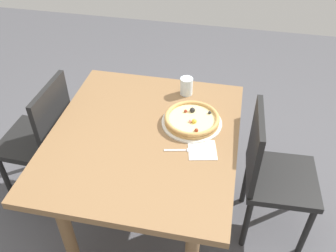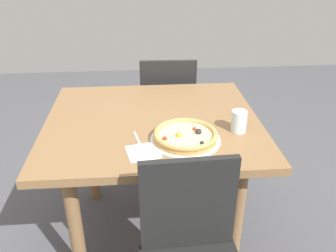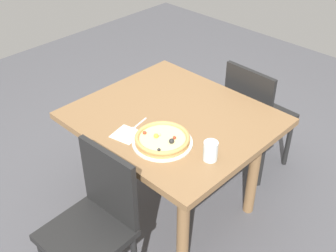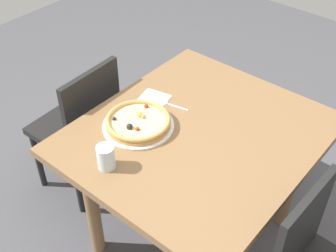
% 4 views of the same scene
% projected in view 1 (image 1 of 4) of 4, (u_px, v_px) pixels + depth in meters
% --- Properties ---
extents(ground_plane, '(6.00, 6.00, 0.00)m').
position_uv_depth(ground_plane, '(148.00, 219.00, 2.40)').
color(ground_plane, '#4C4C51').
extents(dining_table, '(1.11, 0.99, 0.75)m').
position_uv_depth(dining_table, '(144.00, 150.00, 1.99)').
color(dining_table, olive).
rests_on(dining_table, ground).
extents(chair_near, '(0.41, 0.41, 0.88)m').
position_uv_depth(chair_near, '(42.00, 137.00, 2.30)').
color(chair_near, black).
rests_on(chair_near, ground).
extents(chair_far, '(0.42, 0.42, 0.88)m').
position_uv_depth(chair_far, '(271.00, 173.00, 2.07)').
color(chair_far, black).
rests_on(chair_far, ground).
extents(plate, '(0.33, 0.33, 0.01)m').
position_uv_depth(plate, '(192.00, 123.00, 1.98)').
color(plate, silver).
rests_on(plate, dining_table).
extents(pizza, '(0.30, 0.30, 0.05)m').
position_uv_depth(pizza, '(192.00, 119.00, 1.97)').
color(pizza, tan).
rests_on(pizza, plate).
extents(fork, '(0.05, 0.16, 0.00)m').
position_uv_depth(fork, '(183.00, 150.00, 1.82)').
color(fork, silver).
rests_on(fork, dining_table).
extents(drinking_glass, '(0.08, 0.08, 0.11)m').
position_uv_depth(drinking_glass, '(186.00, 86.00, 2.17)').
color(drinking_glass, silver).
rests_on(drinking_glass, dining_table).
extents(napkin, '(0.17, 0.17, 0.00)m').
position_uv_depth(napkin, '(202.00, 150.00, 1.82)').
color(napkin, white).
rests_on(napkin, dining_table).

